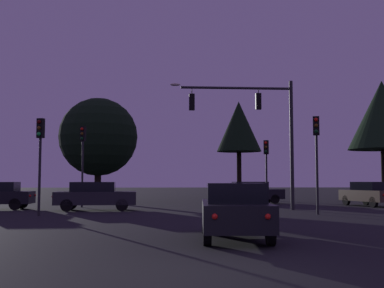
{
  "coord_description": "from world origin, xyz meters",
  "views": [
    {
      "loc": [
        -0.67,
        -8.14,
        1.58
      ],
      "look_at": [
        0.77,
        19.75,
        3.7
      ],
      "focal_mm": 45.55,
      "sensor_mm": 36.0,
      "label": 1
    }
  ],
  "objects_px": {
    "tree_left_far": "(239,127)",
    "tree_center_horizon": "(98,137)",
    "car_far_lane": "(370,193)",
    "traffic_light_far_side": "(317,145)",
    "car_nearside_lane": "(235,210)",
    "traffic_light_median": "(40,147)",
    "traffic_signal_mast_arm": "(257,119)",
    "car_parked_lot": "(251,192)",
    "tree_behind_sign": "(382,115)",
    "car_crossing_left": "(95,196)",
    "traffic_light_corner_left": "(83,150)",
    "traffic_light_corner_right": "(266,159)"
  },
  "relations": [
    {
      "from": "tree_left_far",
      "to": "tree_center_horizon",
      "type": "bearing_deg",
      "value": -156.22
    },
    {
      "from": "car_far_lane",
      "to": "tree_left_far",
      "type": "bearing_deg",
      "value": 117.55
    },
    {
      "from": "traffic_light_far_side",
      "to": "car_nearside_lane",
      "type": "xyz_separation_m",
      "value": [
        -5.25,
        -9.41,
        -2.48
      ]
    },
    {
      "from": "car_far_lane",
      "to": "tree_center_horizon",
      "type": "relative_size",
      "value": 0.57
    },
    {
      "from": "traffic_light_median",
      "to": "traffic_light_far_side",
      "type": "bearing_deg",
      "value": 1.06
    },
    {
      "from": "traffic_light_median",
      "to": "traffic_signal_mast_arm",
      "type": "bearing_deg",
      "value": 19.78
    },
    {
      "from": "traffic_light_median",
      "to": "car_parked_lot",
      "type": "xyz_separation_m",
      "value": [
        11.75,
        11.67,
        -2.34
      ]
    },
    {
      "from": "traffic_light_far_side",
      "to": "tree_behind_sign",
      "type": "bearing_deg",
      "value": 55.34
    },
    {
      "from": "tree_left_far",
      "to": "car_nearside_lane",
      "type": "bearing_deg",
      "value": -98.73
    },
    {
      "from": "traffic_light_far_side",
      "to": "car_nearside_lane",
      "type": "bearing_deg",
      "value": -119.13
    },
    {
      "from": "car_crossing_left",
      "to": "tree_center_horizon",
      "type": "bearing_deg",
      "value": 97.37
    },
    {
      "from": "traffic_light_far_side",
      "to": "tree_behind_sign",
      "type": "height_order",
      "value": "tree_behind_sign"
    },
    {
      "from": "tree_behind_sign",
      "to": "tree_left_far",
      "type": "xyz_separation_m",
      "value": [
        -10.32,
        5.74,
        -0.33
      ]
    },
    {
      "from": "car_parked_lot",
      "to": "tree_left_far",
      "type": "bearing_deg",
      "value": 87.59
    },
    {
      "from": "traffic_light_median",
      "to": "car_far_lane",
      "type": "bearing_deg",
      "value": 22.0
    },
    {
      "from": "traffic_light_corner_left",
      "to": "car_nearside_lane",
      "type": "bearing_deg",
      "value": -66.87
    },
    {
      "from": "traffic_light_median",
      "to": "car_nearside_lane",
      "type": "distance_m",
      "value": 12.17
    },
    {
      "from": "traffic_light_far_side",
      "to": "car_crossing_left",
      "type": "bearing_deg",
      "value": 161.25
    },
    {
      "from": "car_nearside_lane",
      "to": "tree_behind_sign",
      "type": "xyz_separation_m",
      "value": [
        14.77,
        23.18,
        5.85
      ]
    },
    {
      "from": "traffic_light_corner_right",
      "to": "traffic_light_far_side",
      "type": "bearing_deg",
      "value": -84.91
    },
    {
      "from": "traffic_light_corner_left",
      "to": "car_nearside_lane",
      "type": "distance_m",
      "value": 17.84
    },
    {
      "from": "car_crossing_left",
      "to": "tree_behind_sign",
      "type": "height_order",
      "value": "tree_behind_sign"
    },
    {
      "from": "traffic_light_median",
      "to": "tree_center_horizon",
      "type": "bearing_deg",
      "value": 87.76
    },
    {
      "from": "traffic_signal_mast_arm",
      "to": "car_parked_lot",
      "type": "bearing_deg",
      "value": 82.62
    },
    {
      "from": "traffic_signal_mast_arm",
      "to": "car_crossing_left",
      "type": "distance_m",
      "value": 9.73
    },
    {
      "from": "traffic_signal_mast_arm",
      "to": "traffic_light_median",
      "type": "height_order",
      "value": "traffic_signal_mast_arm"
    },
    {
      "from": "car_parked_lot",
      "to": "tree_center_horizon",
      "type": "relative_size",
      "value": 0.56
    },
    {
      "from": "tree_left_far",
      "to": "car_far_lane",
      "type": "bearing_deg",
      "value": -62.45
    },
    {
      "from": "tree_left_far",
      "to": "tree_center_horizon",
      "type": "distance_m",
      "value": 12.66
    },
    {
      "from": "traffic_light_median",
      "to": "car_far_lane",
      "type": "height_order",
      "value": "traffic_light_median"
    },
    {
      "from": "traffic_light_median",
      "to": "car_nearside_lane",
      "type": "height_order",
      "value": "traffic_light_median"
    },
    {
      "from": "traffic_light_far_side",
      "to": "car_far_lane",
      "type": "distance_m",
      "value": 9.48
    },
    {
      "from": "traffic_signal_mast_arm",
      "to": "traffic_light_far_side",
      "type": "height_order",
      "value": "traffic_signal_mast_arm"
    },
    {
      "from": "traffic_light_corner_right",
      "to": "tree_center_horizon",
      "type": "relative_size",
      "value": 0.53
    },
    {
      "from": "traffic_signal_mast_arm",
      "to": "traffic_light_corner_right",
      "type": "bearing_deg",
      "value": 72.7
    },
    {
      "from": "car_crossing_left",
      "to": "tree_behind_sign",
      "type": "bearing_deg",
      "value": 26.17
    },
    {
      "from": "tree_center_horizon",
      "to": "traffic_light_corner_left",
      "type": "bearing_deg",
      "value": -88.95
    },
    {
      "from": "traffic_light_corner_left",
      "to": "tree_left_far",
      "type": "bearing_deg",
      "value": 48.12
    },
    {
      "from": "tree_behind_sign",
      "to": "tree_left_far",
      "type": "distance_m",
      "value": 11.82
    },
    {
      "from": "traffic_light_corner_right",
      "to": "tree_behind_sign",
      "type": "xyz_separation_m",
      "value": [
        10.25,
        5.56,
        3.67
      ]
    },
    {
      "from": "car_crossing_left",
      "to": "car_far_lane",
      "type": "bearing_deg",
      "value": 12.02
    },
    {
      "from": "traffic_light_corner_right",
      "to": "car_far_lane",
      "type": "xyz_separation_m",
      "value": [
        6.33,
        -0.97,
        -2.18
      ]
    },
    {
      "from": "traffic_light_corner_right",
      "to": "traffic_light_median",
      "type": "height_order",
      "value": "traffic_light_median"
    },
    {
      "from": "car_nearside_lane",
      "to": "tree_center_horizon",
      "type": "height_order",
      "value": "tree_center_horizon"
    },
    {
      "from": "tree_left_far",
      "to": "traffic_light_corner_left",
      "type": "bearing_deg",
      "value": -131.88
    },
    {
      "from": "traffic_signal_mast_arm",
      "to": "tree_center_horizon",
      "type": "relative_size",
      "value": 0.9
    },
    {
      "from": "car_far_lane",
      "to": "car_parked_lot",
      "type": "relative_size",
      "value": 1.01
    },
    {
      "from": "traffic_light_median",
      "to": "tree_behind_sign",
      "type": "distance_m",
      "value": 26.66
    },
    {
      "from": "traffic_signal_mast_arm",
      "to": "car_nearside_lane",
      "type": "relative_size",
      "value": 1.6
    },
    {
      "from": "traffic_light_corner_left",
      "to": "car_crossing_left",
      "type": "height_order",
      "value": "traffic_light_corner_left"
    }
  ]
}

